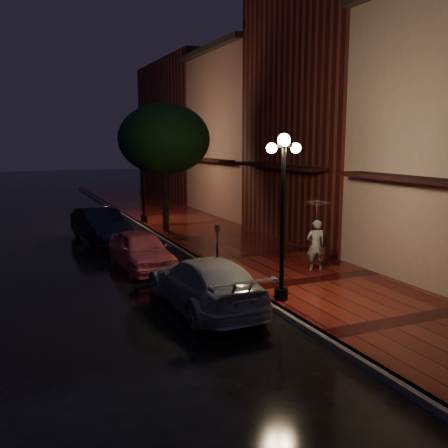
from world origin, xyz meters
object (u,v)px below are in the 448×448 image
silver_car (204,283)px  woman_with_umbrella (317,224)px  navy_car (100,225)px  parking_meter (217,241)px  streetlamp_far (143,174)px  street_tree (165,141)px  streetlamp_near (283,207)px  pink_car (141,250)px

silver_car → woman_with_umbrella: bearing=-162.7°
navy_car → parking_meter: parking_meter is taller
parking_meter → silver_car: bearing=-138.3°
parking_meter → streetlamp_far: bearing=68.7°
streetlamp_far → street_tree: 3.44m
streetlamp_near → navy_car: 10.94m
street_tree → woman_with_umbrella: size_ratio=2.52×
pink_car → parking_meter: size_ratio=2.70×
pink_car → silver_car: 4.60m
streetlamp_near → navy_car: bearing=105.3°
navy_car → silver_car: bearing=-91.6°
street_tree → parking_meter: size_ratio=4.07×
streetlamp_far → pink_car: streetlamp_far is taller
navy_car → streetlamp_far: bearing=44.8°
silver_car → parking_meter: (1.73, 3.24, 0.34)m
streetlamp_far → pink_car: (-2.41, -8.84, -1.95)m
streetlamp_near → street_tree: bearing=88.7°
street_tree → silver_car: (-2.19, -10.41, -3.58)m
parking_meter → streetlamp_near: bearing=-107.2°
streetlamp_near → woman_with_umbrella: streetlamp_near is taller
streetlamp_far → navy_car: size_ratio=0.98×
streetlamp_far → street_tree: size_ratio=0.74×
pink_car → silver_car: silver_car is taller
streetlamp_far → pink_car: 9.36m
pink_car → navy_car: navy_car is taller
streetlamp_far → woman_with_umbrella: streetlamp_far is taller
pink_car → navy_car: (-0.44, 5.23, 0.07)m
street_tree → navy_car: size_ratio=1.32×
navy_car → streetlamp_near: bearing=-81.6°
silver_car → streetlamp_near: bearing=161.0°
silver_car → street_tree: bearing=-104.1°
streetlamp_near → navy_car: (-2.85, 10.39, -1.88)m
navy_car → silver_car: navy_car is taller
street_tree → streetlamp_near: bearing=-91.3°
streetlamp_far → street_tree: bearing=-85.1°
woman_with_umbrella → parking_meter: woman_with_umbrella is taller
woman_with_umbrella → street_tree: bearing=-54.2°
street_tree → pink_car: 7.35m
streetlamp_far → woman_with_umbrella: (2.53, -11.83, -0.93)m
streetlamp_near → woman_with_umbrella: size_ratio=1.87×
navy_car → woman_with_umbrella: 9.87m
streetlamp_near → streetlamp_far: size_ratio=1.00×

